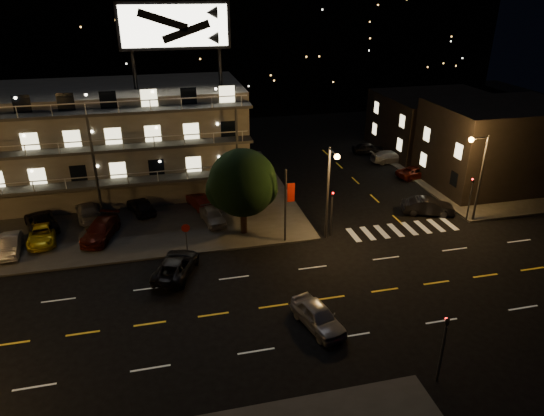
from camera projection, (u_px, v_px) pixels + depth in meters
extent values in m
plane|color=black|center=(244.00, 310.00, 31.71)|extent=(140.00, 140.00, 0.00)
cube|color=#3C3C39|center=(63.00, 206.00, 46.40)|extent=(44.00, 24.00, 0.15)
cube|color=#3C3C39|center=(469.00, 170.00, 55.64)|extent=(16.00, 24.00, 0.15)
cube|color=gray|center=(102.00, 142.00, 48.71)|extent=(28.00, 12.00, 10.00)
cube|color=gray|center=(94.00, 89.00, 46.51)|extent=(28.00, 12.00, 0.50)
cube|color=#3C3C39|center=(99.00, 184.00, 43.39)|extent=(28.00, 1.80, 0.25)
cube|color=#3C3C39|center=(93.00, 150.00, 42.05)|extent=(28.00, 1.80, 0.25)
cube|color=#3C3C39|center=(88.00, 113.00, 40.71)|extent=(28.00, 1.80, 0.25)
cylinder|color=black|center=(134.00, 70.00, 44.75)|extent=(0.36, 0.36, 3.50)
cylinder|color=black|center=(220.00, 67.00, 46.43)|extent=(0.36, 0.36, 3.50)
cube|color=black|center=(174.00, 26.00, 44.02)|extent=(10.20, 0.50, 4.20)
cube|color=#EEE7CB|center=(175.00, 26.00, 43.75)|extent=(9.60, 0.06, 3.60)
cube|color=black|center=(499.00, 145.00, 50.36)|extent=(14.00, 10.00, 8.50)
cube|color=black|center=(437.00, 123.00, 61.27)|extent=(14.00, 12.00, 7.00)
cube|color=black|center=(174.00, 29.00, 88.51)|extent=(120.00, 20.00, 24.00)
cylinder|color=#2D2D30|center=(328.00, 194.00, 39.15)|extent=(0.20, 0.20, 8.00)
cylinder|color=#2D2D30|center=(334.00, 152.00, 36.85)|extent=(0.12, 1.80, 0.12)
sphere|color=orange|center=(337.00, 157.00, 36.18)|extent=(0.44, 0.44, 0.44)
cylinder|color=#2D2D30|center=(480.00, 179.00, 42.08)|extent=(0.20, 0.20, 8.00)
cylinder|color=#2D2D30|center=(480.00, 138.00, 40.32)|extent=(1.80, 0.12, 0.12)
sphere|color=orange|center=(471.00, 140.00, 40.20)|extent=(0.44, 0.44, 0.44)
cylinder|color=#2D2D30|center=(331.00, 217.00, 40.35)|extent=(0.14, 0.14, 3.60)
imported|color=black|center=(333.00, 191.00, 39.39)|extent=(0.20, 0.16, 1.00)
sphere|color=#FF0C0C|center=(333.00, 193.00, 39.32)|extent=(0.14, 0.14, 0.14)
cylinder|color=#2D2D30|center=(441.00, 354.00, 25.33)|extent=(0.14, 0.14, 3.60)
imported|color=black|center=(448.00, 319.00, 24.37)|extent=(0.20, 0.16, 1.00)
sphere|color=#FF0C0C|center=(446.00, 319.00, 24.52)|extent=(0.14, 0.14, 0.14)
cylinder|color=#2D2D30|center=(469.00, 202.00, 43.08)|extent=(0.14, 0.14, 3.60)
imported|color=black|center=(474.00, 178.00, 42.11)|extent=(0.16, 0.20, 1.00)
sphere|color=#FF0C0C|center=(473.00, 179.00, 42.13)|extent=(0.14, 0.14, 0.14)
cylinder|color=#2D2D30|center=(285.00, 207.00, 38.83)|extent=(0.16, 0.16, 6.40)
cube|color=#B4180C|center=(291.00, 192.00, 38.43)|extent=(0.60, 0.04, 1.60)
cylinder|color=#2D2D30|center=(187.00, 240.00, 38.21)|extent=(0.08, 0.08, 2.20)
cylinder|color=#B4180C|center=(186.00, 228.00, 37.73)|extent=(0.91, 0.04, 0.91)
cylinder|color=black|center=(244.00, 218.00, 40.88)|extent=(0.54, 0.54, 2.60)
sphere|color=black|center=(243.00, 183.00, 39.52)|extent=(5.63, 5.63, 5.63)
sphere|color=black|center=(226.00, 189.00, 39.90)|extent=(3.46, 3.46, 3.46)
sphere|color=black|center=(258.00, 188.00, 39.57)|extent=(3.25, 3.25, 3.25)
imported|color=#949399|center=(10.00, 245.00, 38.00)|extent=(1.80, 4.19, 1.34)
imported|color=yellow|center=(42.00, 234.00, 39.66)|extent=(2.61, 4.84, 1.29)
imported|color=#4F140B|center=(101.00, 230.00, 40.21)|extent=(3.41, 5.45, 1.47)
imported|color=#949399|center=(213.00, 215.00, 42.90)|extent=(2.31, 4.25, 1.37)
imported|color=black|center=(41.00, 221.00, 41.78)|extent=(3.78, 5.46, 1.39)
imported|color=#949399|center=(88.00, 210.00, 43.76)|extent=(2.95, 5.16, 1.41)
imported|color=black|center=(141.00, 205.00, 44.69)|extent=(3.10, 4.60, 1.46)
imported|color=#4F140B|center=(199.00, 201.00, 45.85)|extent=(2.51, 4.11, 1.28)
imported|color=black|center=(428.00, 206.00, 44.72)|extent=(4.94, 3.06, 1.54)
imported|color=#4F140B|center=(416.00, 172.00, 53.41)|extent=(4.68, 2.73, 1.22)
imported|color=#949399|center=(391.00, 157.00, 57.90)|extent=(4.83, 2.07, 1.39)
imported|color=black|center=(368.00, 148.00, 60.97)|extent=(4.14, 2.18, 1.34)
imported|color=#949399|center=(318.00, 316.00, 29.94)|extent=(2.86, 4.75, 1.51)
imported|color=black|center=(176.00, 266.00, 35.40)|extent=(4.12, 5.66, 1.43)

